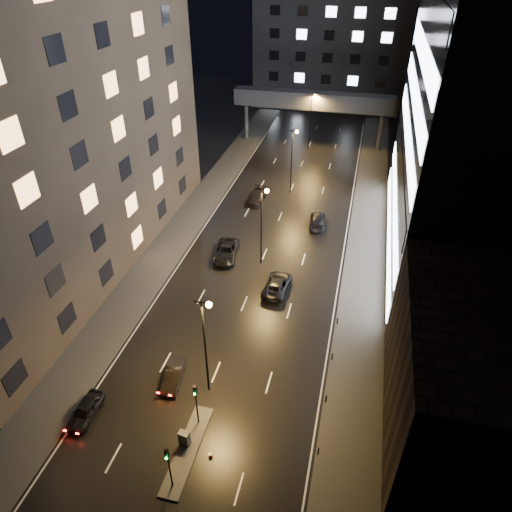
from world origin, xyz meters
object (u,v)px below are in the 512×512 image
Objects in this scene: car_away_b at (173,376)px; utility_cabinet at (184,438)px; car_toward_b at (318,220)px; car_away_a at (85,411)px; car_toward_a at (277,285)px; car_away_d at (256,197)px; car_away_c at (226,252)px.

utility_cabinet is at bearing -67.54° from car_away_b.
car_away_a is at bearing 62.41° from car_toward_b.
car_away_a is at bearing 62.46° from car_toward_a.
utility_cabinet is at bearing -82.87° from car_away_d.
car_away_c is 14.65m from car_toward_b.
car_away_a is at bearing -174.83° from utility_cabinet.
car_away_b is at bearing 68.32° from car_toward_b.
car_away_b is 0.75× the size of car_toward_a.
car_away_b is 31.95m from car_toward_b.
car_away_c reaches higher than utility_cabinet.
car_away_d is at bearing -32.13° from car_toward_b.
utility_cabinet is (8.92, -0.51, 0.12)m from car_away_a.
car_away_c is at bearing -30.16° from car_toward_a.
car_away_a is 41.15m from car_away_d.
car_toward_b is at bearing 39.05° from car_away_c.
car_away_b is 35.72m from car_away_d.
car_away_c is at bearing 40.98° from car_toward_b.
car_toward_a is at bearing -40.71° from car_away_c.
car_away_d is 0.95× the size of car_toward_a.
car_away_d is 11.21m from car_toward_b.
utility_cabinet is (-5.62, -36.39, 0.05)m from car_toward_b.
car_toward_a reaches higher than car_away_b.
utility_cabinet is at bearing 75.70° from car_toward_b.
car_away_d is 0.99× the size of car_toward_b.
car_toward_a is (7.56, -4.95, -0.04)m from car_away_c.
car_away_a reaches higher than car_away_b.
car_away_c reaches higher than car_toward_b.
car_away_c is 4.41× the size of utility_cabinet.
car_toward_b is at bearing -96.12° from car_toward_a.
car_away_d is 3.96× the size of utility_cabinet.
car_away_c reaches higher than car_away_d.
car_away_d is (4.52, 40.90, 0.07)m from car_away_a.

